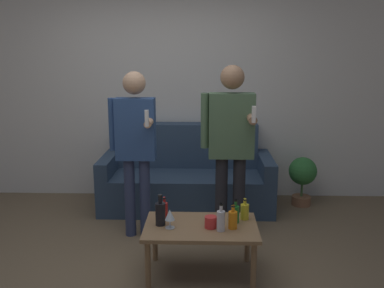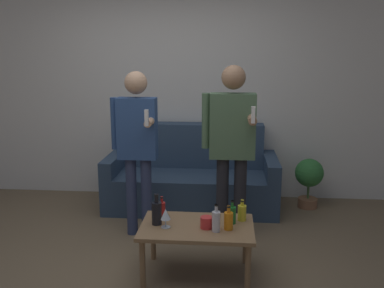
# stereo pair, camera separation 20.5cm
# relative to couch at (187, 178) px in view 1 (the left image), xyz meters

# --- Properties ---
(ground_plane) EXTENTS (16.00, 16.00, 0.00)m
(ground_plane) POSITION_rel_couch_xyz_m (-0.28, -1.64, -0.32)
(ground_plane) COLOR #756047
(wall_back) EXTENTS (8.00, 0.06, 2.70)m
(wall_back) POSITION_rel_couch_xyz_m (-0.28, 0.39, 1.03)
(wall_back) COLOR silver
(wall_back) RESTS_ON ground_plane
(couch) EXTENTS (1.91, 0.81, 0.92)m
(couch) POSITION_rel_couch_xyz_m (0.00, 0.00, 0.00)
(couch) COLOR #334760
(couch) RESTS_ON ground_plane
(coffee_table) EXTENTS (0.88, 0.56, 0.42)m
(coffee_table) POSITION_rel_couch_xyz_m (0.17, -1.57, 0.05)
(coffee_table) COLOR #8E6B47
(coffee_table) RESTS_ON ground_plane
(bottle_orange) EXTENTS (0.07, 0.07, 0.17)m
(bottle_orange) POSITION_rel_couch_xyz_m (0.52, -1.43, 0.17)
(bottle_orange) COLOR yellow
(bottle_orange) RESTS_ON coffee_table
(bottle_green) EXTENTS (0.07, 0.07, 0.19)m
(bottle_green) POSITION_rel_couch_xyz_m (0.42, -1.62, 0.17)
(bottle_green) COLOR orange
(bottle_green) RESTS_ON coffee_table
(bottle_dark) EXTENTS (0.06, 0.06, 0.19)m
(bottle_dark) POSITION_rel_couch_xyz_m (0.44, -1.50, 0.18)
(bottle_dark) COLOR #23752D
(bottle_dark) RESTS_ON coffee_table
(bottle_yellow) EXTENTS (0.08, 0.08, 0.25)m
(bottle_yellow) POSITION_rel_couch_xyz_m (-0.14, -1.57, 0.20)
(bottle_yellow) COLOR black
(bottle_yellow) RESTS_ON coffee_table
(bottle_red) EXTENTS (0.06, 0.06, 0.22)m
(bottle_red) POSITION_rel_couch_xyz_m (0.32, -1.66, 0.19)
(bottle_red) COLOR silver
(bottle_red) RESTS_ON coffee_table
(bottle_clear) EXTENTS (0.06, 0.06, 0.17)m
(bottle_clear) POSITION_rel_couch_xyz_m (-0.13, -1.41, 0.17)
(bottle_clear) COLOR #B21E1E
(bottle_clear) RESTS_ON coffee_table
(wine_glass_near) EXTENTS (0.08, 0.08, 0.15)m
(wine_glass_near) POSITION_rel_couch_xyz_m (-0.07, -1.62, 0.20)
(wine_glass_near) COLOR silver
(wine_glass_near) RESTS_ON coffee_table
(cup_on_table) EXTENTS (0.09, 0.09, 0.09)m
(cup_on_table) POSITION_rel_couch_xyz_m (0.25, -1.61, 0.15)
(cup_on_table) COLOR red
(cup_on_table) RESTS_ON coffee_table
(person_standing_left) EXTENTS (0.43, 0.40, 1.58)m
(person_standing_left) POSITION_rel_couch_xyz_m (-0.45, -0.84, 0.62)
(person_standing_left) COLOR navy
(person_standing_left) RESTS_ON ground_plane
(person_standing_right) EXTENTS (0.49, 0.42, 1.63)m
(person_standing_right) POSITION_rel_couch_xyz_m (0.44, -0.85, 0.64)
(person_standing_right) COLOR #232328
(person_standing_right) RESTS_ON ground_plane
(potted_plant) EXTENTS (0.32, 0.32, 0.57)m
(potted_plant) POSITION_rel_couch_xyz_m (1.32, 0.04, 0.04)
(potted_plant) COLOR #936042
(potted_plant) RESTS_ON ground_plane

